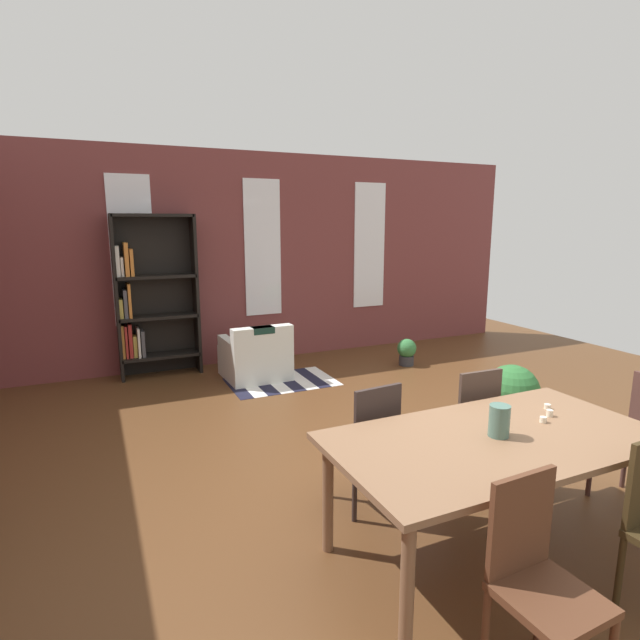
{
  "coord_description": "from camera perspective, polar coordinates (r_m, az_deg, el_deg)",
  "views": [
    {
      "loc": [
        -2.3,
        -2.96,
        2.05
      ],
      "look_at": [
        -0.25,
        1.56,
        1.08
      ],
      "focal_mm": 28.08,
      "sensor_mm": 36.0,
      "label": 1
    }
  ],
  "objects": [
    {
      "name": "potted_plant_corner",
      "position": [
        7.39,
        9.85,
        -3.51
      ],
      "size": [
        0.28,
        0.28,
        0.39
      ],
      "color": "#333338",
      "rests_on": "ground"
    },
    {
      "name": "window_pane_0",
      "position": [
        7.12,
        -20.6,
        7.36
      ],
      "size": [
        0.55,
        0.02,
        1.98
      ],
      "primitive_type": "cube",
      "color": "white"
    },
    {
      "name": "armchair_white",
      "position": [
        6.73,
        -7.32,
        -4.29
      ],
      "size": [
        0.83,
        0.83,
        0.75
      ],
      "color": "white",
      "rests_on": "ground"
    },
    {
      "name": "back_wall_brick",
      "position": [
        7.54,
        -6.69,
        7.0
      ],
      "size": [
        8.73,
        0.12,
        3.04
      ],
      "primitive_type": "cube",
      "color": "brown",
      "rests_on": "ground"
    },
    {
      "name": "window_pane_1",
      "position": [
        7.47,
        -6.55,
        8.13
      ],
      "size": [
        0.55,
        0.02,
        1.98
      ],
      "primitive_type": "cube",
      "color": "white"
    },
    {
      "name": "tealight_candle_0",
      "position": [
        3.73,
        24.7,
        -9.62
      ],
      "size": [
        0.04,
        0.04,
        0.04
      ],
      "primitive_type": "cylinder",
      "color": "silver",
      "rests_on": "dining_table"
    },
    {
      "name": "dining_chair_far_right",
      "position": [
        4.2,
        16.58,
        -10.92
      ],
      "size": [
        0.41,
        0.41,
        0.95
      ],
      "color": "#44342C",
      "rests_on": "ground"
    },
    {
      "name": "dining_chair_far_left",
      "position": [
        3.7,
        5.48,
        -13.58
      ],
      "size": [
        0.44,
        0.44,
        0.95
      ],
      "color": "#322825",
      "rests_on": "ground"
    },
    {
      "name": "vase_on_table",
      "position": [
        3.26,
        19.75,
        -10.76
      ],
      "size": [
        0.13,
        0.13,
        0.2
      ],
      "primitive_type": "cylinder",
      "color": "#4C7266",
      "rests_on": "dining_table"
    },
    {
      "name": "bookshelf_tall",
      "position": [
        7.01,
        -18.81,
        2.51
      ],
      "size": [
        1.05,
        0.33,
        2.16
      ],
      "color": "black",
      "rests_on": "ground"
    },
    {
      "name": "dining_table",
      "position": [
        3.32,
        19.4,
        -13.57
      ],
      "size": [
        2.05,
        1.07,
        0.78
      ],
      "color": "brown",
      "rests_on": "ground"
    },
    {
      "name": "ground_plane",
      "position": [
        4.28,
        12.35,
        -17.88
      ],
      "size": [
        10.78,
        10.78,
        0.0
      ],
      "primitive_type": "plane",
      "color": "brown"
    },
    {
      "name": "window_pane_2",
      "position": [
        8.21,
        5.64,
        8.41
      ],
      "size": [
        0.55,
        0.02,
        1.98
      ],
      "primitive_type": "cube",
      "color": "white"
    },
    {
      "name": "potted_plant_by_shelf",
      "position": [
        5.38,
        20.96,
        -7.96
      ],
      "size": [
        0.54,
        0.54,
        0.67
      ],
      "color": "#9E6042",
      "rests_on": "ground"
    },
    {
      "name": "tealight_candle_1",
      "position": [
        3.61,
        24.08,
        -10.32
      ],
      "size": [
        0.04,
        0.04,
        0.04
      ],
      "primitive_type": "cylinder",
      "color": "silver",
      "rests_on": "dining_table"
    },
    {
      "name": "striped_rug",
      "position": [
        6.6,
        -4.38,
        -7.01
      ],
      "size": [
        1.36,
        0.9,
        0.01
      ],
      "color": "#1E1E33",
      "rests_on": "ground"
    },
    {
      "name": "tealight_candle_2",
      "position": [
        3.86,
        24.48,
        -8.97
      ],
      "size": [
        0.04,
        0.04,
        0.03
      ],
      "primitive_type": "cylinder",
      "color": "silver",
      "rests_on": "dining_table"
    },
    {
      "name": "dining_chair_near_left",
      "position": [
        2.67,
        23.55,
        -25.18
      ],
      "size": [
        0.42,
        0.42,
        0.95
      ],
      "color": "#56311E",
      "rests_on": "ground"
    }
  ]
}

